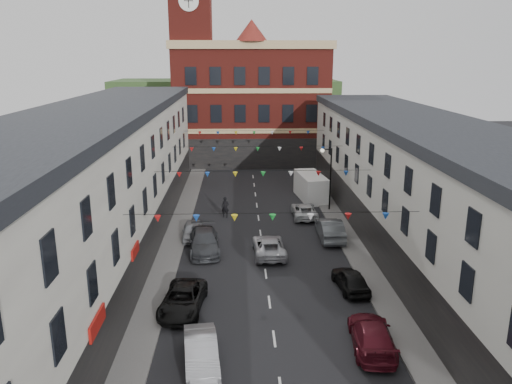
{
  "coord_description": "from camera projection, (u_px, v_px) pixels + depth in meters",
  "views": [
    {
      "loc": [
        -1.77,
        -30.86,
        14.14
      ],
      "look_at": [
        -0.38,
        7.65,
        3.63
      ],
      "focal_mm": 35.0,
      "sensor_mm": 36.0,
      "label": 1
    }
  ],
  "objects": [
    {
      "name": "pavement_right",
      "position": [
        360.0,
        260.0,
        35.68
      ],
      "size": [
        1.8,
        64.0,
        0.15
      ],
      "primitive_type": "cube",
      "color": "#605E5B",
      "rests_on": "ground"
    },
    {
      "name": "distant_hill",
      "position": [
        226.0,
        108.0,
        91.85
      ],
      "size": [
        40.0,
        14.0,
        10.0
      ],
      "primitive_type": "cube",
      "color": "#2E4520",
      "rests_on": "ground"
    },
    {
      "name": "ground",
      "position": [
        266.0,
        274.0,
        33.53
      ],
      "size": [
        160.0,
        160.0,
        0.0
      ],
      "primitive_type": "plane",
      "color": "black",
      "rests_on": "ground"
    },
    {
      "name": "car_right_e",
      "position": [
        330.0,
        229.0,
        39.75
      ],
      "size": [
        1.81,
        5.03,
        1.65
      ],
      "primitive_type": "imported",
      "rotation": [
        0.0,
        0.0,
        3.13
      ],
      "color": "#565A5E",
      "rests_on": "ground"
    },
    {
      "name": "car_left_c",
      "position": [
        183.0,
        299.0,
        28.55
      ],
      "size": [
        2.72,
        5.08,
        1.36
      ],
      "primitive_type": "imported",
      "rotation": [
        0.0,
        0.0,
        -0.1
      ],
      "color": "black",
      "rests_on": "ground"
    },
    {
      "name": "pedestrian",
      "position": [
        225.0,
        207.0,
        45.03
      ],
      "size": [
        0.8,
        0.64,
        1.92
      ],
      "primitive_type": "imported",
      "rotation": [
        0.0,
        0.0,
        -0.29
      ],
      "color": "black",
      "rests_on": "ground"
    },
    {
      "name": "terrace_right",
      "position": [
        439.0,
        199.0,
        33.63
      ],
      "size": [
        8.4,
        56.0,
        9.7
      ],
      "color": "beige",
      "rests_on": "ground"
    },
    {
      "name": "car_right_d",
      "position": [
        351.0,
        280.0,
        31.08
      ],
      "size": [
        2.01,
        4.11,
        1.35
      ],
      "primitive_type": "imported",
      "rotation": [
        0.0,
        0.0,
        3.25
      ],
      "color": "black",
      "rests_on": "ground"
    },
    {
      "name": "terrace_left",
      "position": [
        86.0,
        195.0,
        32.68
      ],
      "size": [
        8.4,
        56.0,
        10.7
      ],
      "color": "beige",
      "rests_on": "ground"
    },
    {
      "name": "car_right_c",
      "position": [
        372.0,
        335.0,
        24.83
      ],
      "size": [
        2.45,
        5.06,
        1.42
      ],
      "primitive_type": "imported",
      "rotation": [
        0.0,
        0.0,
        3.05
      ],
      "color": "#55111C",
      "rests_on": "ground"
    },
    {
      "name": "white_van",
      "position": [
        311.0,
        187.0,
        50.84
      ],
      "size": [
        2.94,
        6.04,
        2.57
      ],
      "primitive_type": "cube",
      "rotation": [
        0.0,
        0.0,
        0.13
      ],
      "color": "white",
      "rests_on": "ground"
    },
    {
      "name": "civic_building",
      "position": [
        251.0,
        102.0,
        67.98
      ],
      "size": [
        20.6,
        13.3,
        18.5
      ],
      "color": "maroon",
      "rests_on": "ground"
    },
    {
      "name": "moving_car",
      "position": [
        269.0,
        246.0,
        36.6
      ],
      "size": [
        2.43,
        4.96,
        1.35
      ],
      "primitive_type": "imported",
      "rotation": [
        0.0,
        0.0,
        3.18
      ],
      "color": "#B7B8BF",
      "rests_on": "ground"
    },
    {
      "name": "street_lamp",
      "position": [
        328.0,
        170.0,
        46.23
      ],
      "size": [
        1.1,
        0.36,
        6.0
      ],
      "color": "black",
      "rests_on": "ground"
    },
    {
      "name": "clock_tower",
      "position": [
        192.0,
        50.0,
        63.08
      ],
      "size": [
        5.6,
        5.6,
        30.0
      ],
      "color": "maroon",
      "rests_on": "ground"
    },
    {
      "name": "car_left_e",
      "position": [
        192.0,
        231.0,
        39.88
      ],
      "size": [
        1.69,
        3.92,
        1.32
      ],
      "primitive_type": "imported",
      "rotation": [
        0.0,
        0.0,
        0.04
      ],
      "color": "#94969C",
      "rests_on": "ground"
    },
    {
      "name": "car_left_b",
      "position": [
        201.0,
        353.0,
        23.36
      ],
      "size": [
        2.06,
        4.53,
        1.44
      ],
      "primitive_type": "imported",
      "rotation": [
        0.0,
        0.0,
        0.13
      ],
      "color": "#A4A5AB",
      "rests_on": "ground"
    },
    {
      "name": "pavement_left",
      "position": [
        167.0,
        262.0,
        35.2
      ],
      "size": [
        1.8,
        64.0,
        0.15
      ],
      "primitive_type": "cube",
      "color": "#605E5B",
      "rests_on": "ground"
    },
    {
      "name": "car_right_f",
      "position": [
        304.0,
        211.0,
        45.15
      ],
      "size": [
        2.14,
        4.6,
        1.28
      ],
      "primitive_type": "imported",
      "rotation": [
        0.0,
        0.0,
        3.14
      ],
      "color": "silver",
      "rests_on": "ground"
    },
    {
      "name": "car_left_d",
      "position": [
        204.0,
        242.0,
        37.2
      ],
      "size": [
        2.7,
        5.56,
        1.56
      ],
      "primitive_type": "imported",
      "rotation": [
        0.0,
        0.0,
        0.1
      ],
      "color": "#3B3D42",
      "rests_on": "ground"
    }
  ]
}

